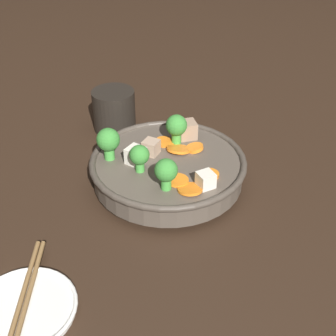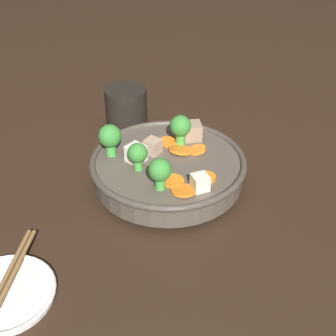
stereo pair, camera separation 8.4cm
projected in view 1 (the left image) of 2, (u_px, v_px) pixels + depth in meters
name	position (u px, v px, depth m)	size (l,w,h in m)	color
ground_plane	(168.00, 183.00, 0.87)	(3.00, 3.00, 0.00)	black
stirfry_bowl	(167.00, 166.00, 0.84)	(0.28, 0.28, 0.11)	#51473D
side_saucer	(24.00, 309.00, 0.62)	(0.14, 0.14, 0.01)	white
dark_mug	(114.00, 110.00, 1.01)	(0.12, 0.09, 0.09)	black
chopsticks_pair	(23.00, 304.00, 0.62)	(0.23, 0.03, 0.01)	olive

